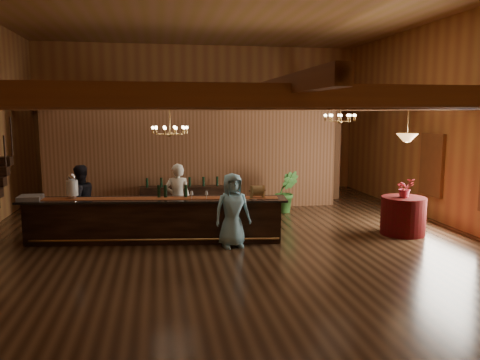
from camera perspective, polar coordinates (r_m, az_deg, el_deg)
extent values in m
plane|color=#48301D|center=(11.43, -1.44, -7.01)|extent=(14.00, 14.00, 0.00)
plane|color=brown|center=(11.31, -1.55, 20.97)|extent=(14.00, 14.00, 0.00)
cube|color=#A36E36|center=(17.99, -4.81, 7.38)|extent=(12.00, 0.10, 5.50)
cube|color=#A36E36|center=(4.25, 12.63, 4.63)|extent=(12.00, 0.10, 5.50)
cube|color=#A36E36|center=(13.32, 25.14, 6.36)|extent=(0.10, 14.00, 5.50)
cube|color=brown|center=(5.66, 6.87, 10.17)|extent=(11.90, 0.20, 0.28)
cube|color=brown|center=(8.08, 1.68, 9.62)|extent=(11.90, 0.20, 0.28)
cube|color=brown|center=(10.54, -1.10, 9.29)|extent=(11.90, 0.20, 0.28)
cube|color=brown|center=(13.02, -2.82, 9.08)|extent=(11.90, 0.20, 0.28)
cube|color=brown|center=(15.50, -3.99, 8.93)|extent=(11.90, 0.20, 0.28)
cube|color=brown|center=(17.79, -4.77, 8.82)|extent=(11.90, 0.20, 0.28)
cube|color=brown|center=(11.29, -25.04, 9.17)|extent=(0.18, 13.90, 0.22)
cube|color=brown|center=(11.04, -1.51, 9.97)|extent=(0.18, 13.90, 0.22)
cube|color=brown|center=(12.52, 19.61, 9.29)|extent=(0.18, 13.90, 0.22)
cube|color=brown|center=(15.74, -20.46, 2.59)|extent=(0.20, 0.20, 3.20)
cube|color=brown|center=(16.65, 11.69, 3.21)|extent=(0.20, 0.20, 3.20)
cube|color=brown|center=(14.53, -5.47, 2.44)|extent=(9.00, 0.18, 3.10)
cube|color=white|center=(14.19, 22.38, 1.72)|extent=(0.12, 1.05, 1.75)
cube|color=#392316|center=(16.80, -0.86, -0.18)|extent=(1.20, 0.60, 1.10)
cube|color=brown|center=(16.61, -11.14, -0.61)|extent=(1.00, 0.60, 1.00)
cube|color=#392316|center=(11.14, -10.36, -4.96)|extent=(5.89, 1.41, 0.98)
cube|color=black|center=(11.04, -10.42, -2.37)|extent=(6.19, 1.58, 0.05)
cube|color=maroon|center=(11.03, -10.43, -2.22)|extent=(5.76, 1.16, 0.01)
cylinder|color=tan|center=(10.85, -10.32, -7.18)|extent=(5.61, 0.81, 0.05)
cylinder|color=silver|center=(11.49, -19.72, -1.98)|extent=(0.18, 0.18, 0.08)
cylinder|color=silver|center=(11.46, -19.77, -0.89)|extent=(0.26, 0.26, 0.36)
sphere|color=silver|center=(11.42, -19.83, 0.34)|extent=(0.18, 0.18, 0.18)
cube|color=gray|center=(11.71, -24.20, -1.98)|extent=(0.50, 0.50, 0.10)
cube|color=brown|center=(10.85, 1.39, -1.48)|extent=(0.06, 0.06, 0.30)
cube|color=brown|center=(10.91, 2.83, -1.44)|extent=(0.06, 0.06, 0.30)
cylinder|color=brown|center=(10.87, 2.12, -1.31)|extent=(0.24, 0.24, 0.24)
cylinder|color=black|center=(11.11, -9.85, -1.38)|extent=(0.07, 0.07, 0.30)
cylinder|color=black|center=(11.09, -9.09, -1.37)|extent=(0.07, 0.07, 0.30)
cylinder|color=black|center=(11.04, -6.62, -1.37)|extent=(0.07, 0.07, 0.30)
cube|color=#392316|center=(14.13, -6.13, -2.41)|extent=(2.93, 0.75, 0.82)
cylinder|color=#4D040A|center=(12.32, 19.26, -4.12)|extent=(1.08, 1.08, 0.94)
cylinder|color=tan|center=(10.77, -8.57, 7.36)|extent=(0.02, 0.02, 0.68)
sphere|color=tan|center=(10.78, -8.53, 5.54)|extent=(0.12, 0.12, 0.12)
torus|color=tan|center=(10.77, -8.54, 6.07)|extent=(0.80, 0.80, 0.04)
cylinder|color=tan|center=(12.21, 12.09, 7.99)|extent=(0.02, 0.02, 0.42)
sphere|color=tan|center=(12.21, 12.06, 7.01)|extent=(0.12, 0.12, 0.12)
torus|color=tan|center=(12.21, 12.07, 7.48)|extent=(0.80, 0.80, 0.04)
cylinder|color=tan|center=(12.06, 19.78, 6.78)|extent=(0.02, 0.02, 0.80)
cone|color=#D08D49|center=(12.07, 19.69, 4.88)|extent=(0.52, 0.52, 0.20)
imported|color=white|center=(11.76, -7.60, -2.26)|extent=(0.66, 0.45, 1.76)
imported|color=black|center=(12.04, -18.94, -2.41)|extent=(1.08, 1.05, 1.75)
imported|color=#7DC0D9|center=(10.48, -0.93, -3.71)|extent=(0.89, 0.65, 1.67)
imported|color=#336F28|center=(14.18, 5.67, -1.41)|extent=(0.79, 0.68, 1.28)
imported|color=#B32B3F|center=(12.14, 19.47, -0.90)|extent=(0.45, 0.39, 0.48)
imported|color=tan|center=(12.18, 19.37, -1.22)|extent=(0.22, 0.22, 0.33)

